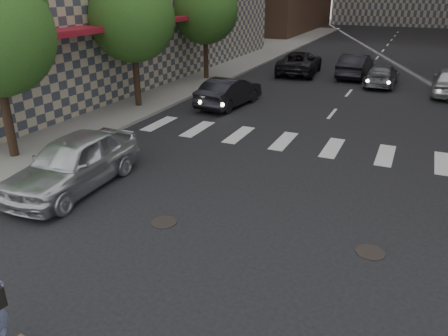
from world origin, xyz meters
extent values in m
plane|color=black|center=(0.00, 0.00, 0.00)|extent=(160.00, 160.00, 0.00)
cube|color=gray|center=(-14.50, 20.00, 0.07)|extent=(13.00, 80.00, 0.15)
cube|color=black|center=(-11.20, 10.00, 2.00)|extent=(0.30, 14.00, 4.00)
cube|color=maroon|center=(-10.40, 10.00, 4.10)|extent=(1.60, 14.00, 0.25)
cylinder|color=#382619|center=(-9.50, 3.00, 1.55)|extent=(0.32, 0.32, 2.80)
sphere|color=#294B19|center=(-9.30, 3.60, 5.35)|extent=(2.80, 2.80, 2.80)
cylinder|color=#382619|center=(-9.50, 11.00, 1.55)|extent=(0.32, 0.32, 2.80)
sphere|color=#294B19|center=(-9.50, 11.00, 4.45)|extent=(4.20, 4.20, 4.20)
cylinder|color=#382619|center=(-9.50, 19.00, 1.55)|extent=(0.32, 0.32, 2.80)
sphere|color=#294B19|center=(-9.50, 19.00, 4.45)|extent=(4.20, 4.20, 4.20)
cylinder|color=black|center=(-2.00, 1.20, 0.01)|extent=(0.70, 0.70, 0.02)
cylinder|color=black|center=(3.30, 2.00, 0.01)|extent=(0.70, 0.70, 0.02)
imported|color=silver|center=(-5.70, 2.00, 0.86)|extent=(2.22, 5.10, 1.71)
imported|color=black|center=(-5.32, 13.30, 0.76)|extent=(2.09, 4.75, 1.52)
imported|color=#55585C|center=(1.49, 22.00, 0.66)|extent=(1.95, 4.61, 1.33)
imported|color=black|center=(-4.35, 23.82, 0.79)|extent=(3.10, 5.88, 1.58)
imported|color=black|center=(-0.47, 24.05, 0.81)|extent=(1.91, 5.00, 1.63)
camera|label=1|loc=(3.72, -7.57, 5.95)|focal=35.00mm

